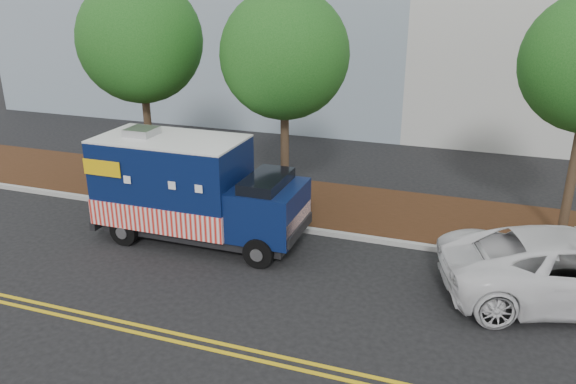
% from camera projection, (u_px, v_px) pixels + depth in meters
% --- Properties ---
extents(ground, '(120.00, 120.00, 0.00)m').
position_uv_depth(ground, '(262.00, 247.00, 15.77)').
color(ground, black).
rests_on(ground, ground).
extents(curb, '(120.00, 0.18, 0.15)m').
position_uv_depth(curb, '(279.00, 226.00, 16.98)').
color(curb, '#9E9E99').
rests_on(curb, ground).
extents(mulch_strip, '(120.00, 4.00, 0.15)m').
position_uv_depth(mulch_strip, '(301.00, 202.00, 18.83)').
color(mulch_strip, black).
rests_on(mulch_strip, ground).
extents(centerline_near, '(120.00, 0.10, 0.01)m').
position_uv_depth(centerline_near, '(183.00, 335.00, 11.83)').
color(centerline_near, gold).
rests_on(centerline_near, ground).
extents(centerline_far, '(120.00, 0.10, 0.01)m').
position_uv_depth(centerline_far, '(177.00, 342.00, 11.61)').
color(centerline_far, gold).
rests_on(centerline_far, ground).
extents(tree_a, '(4.03, 4.03, 7.25)m').
position_uv_depth(tree_a, '(140.00, 41.00, 18.09)').
color(tree_a, '#38281C').
rests_on(tree_a, ground).
extents(tree_b, '(3.83, 3.83, 6.92)m').
position_uv_depth(tree_b, '(285.00, 55.00, 16.46)').
color(tree_b, '#38281C').
rests_on(tree_b, ground).
extents(sign_post, '(0.06, 0.06, 2.40)m').
position_uv_depth(sign_post, '(149.00, 170.00, 18.47)').
color(sign_post, '#473828').
rests_on(sign_post, ground).
extents(food_truck, '(6.03, 2.35, 3.17)m').
position_uv_depth(food_truck, '(190.00, 192.00, 15.85)').
color(food_truck, black).
rests_on(food_truck, ground).
extents(white_car, '(6.51, 4.35, 1.66)m').
position_uv_depth(white_car, '(574.00, 268.00, 12.87)').
color(white_car, white).
rests_on(white_car, ground).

